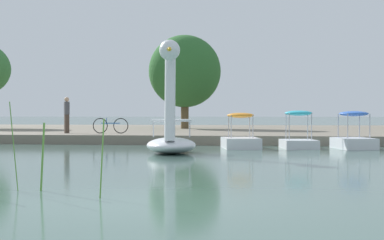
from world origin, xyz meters
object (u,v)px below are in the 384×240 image
(swan_boat, at_px, (171,130))
(pedal_boat_cyan, at_px, (299,138))
(tree_broadleaf_right, at_px, (185,71))
(bicycle_parked, at_px, (110,126))
(pedal_boat_blue, at_px, (354,137))
(pedal_boat_orange, at_px, (241,139))
(person_on_path, at_px, (67,114))

(swan_boat, xyz_separation_m, pedal_boat_cyan, (4.34, 3.88, -0.39))
(tree_broadleaf_right, distance_m, bicycle_parked, 11.06)
(pedal_boat_blue, relative_size, pedal_boat_cyan, 1.04)
(pedal_boat_orange, relative_size, bicycle_parked, 1.40)
(swan_boat, xyz_separation_m, pedal_boat_orange, (2.11, 3.63, -0.42))
(pedal_boat_cyan, height_order, bicycle_parked, pedal_boat_cyan)
(pedal_boat_cyan, distance_m, bicycle_parked, 9.87)
(swan_boat, bearing_deg, pedal_boat_cyan, 41.80)
(swan_boat, relative_size, pedal_boat_blue, 1.68)
(pedal_boat_blue, height_order, pedal_boat_orange, pedal_boat_blue)
(pedal_boat_cyan, xyz_separation_m, tree_broadleaf_right, (-6.77, 14.93, 3.62))
(tree_broadleaf_right, xyz_separation_m, bicycle_parked, (-1.99, -10.38, -3.24))
(swan_boat, xyz_separation_m, bicycle_parked, (-4.42, 8.42, -0.02))
(swan_boat, bearing_deg, tree_broadleaf_right, 97.37)
(pedal_boat_orange, bearing_deg, bicycle_parked, 143.68)
(tree_broadleaf_right, bearing_deg, person_on_path, -111.48)
(tree_broadleaf_right, distance_m, person_on_path, 11.58)
(pedal_boat_blue, height_order, bicycle_parked, pedal_boat_blue)
(pedal_boat_cyan, bearing_deg, person_on_path, 157.77)
(tree_broadleaf_right, bearing_deg, swan_boat, -82.63)
(pedal_boat_cyan, bearing_deg, tree_broadleaf_right, 114.40)
(tree_broadleaf_right, height_order, person_on_path, tree_broadleaf_right)
(pedal_boat_orange, xyz_separation_m, person_on_path, (-8.66, 4.71, 0.96))
(pedal_boat_blue, distance_m, person_on_path, 13.75)
(swan_boat, height_order, tree_broadleaf_right, tree_broadleaf_right)
(person_on_path, relative_size, bicycle_parked, 1.00)
(pedal_boat_blue, distance_m, pedal_boat_orange, 4.33)
(pedal_boat_cyan, distance_m, pedal_boat_orange, 2.25)
(swan_boat, xyz_separation_m, pedal_boat_blue, (6.43, 3.90, -0.34))
(pedal_boat_orange, xyz_separation_m, tree_broadleaf_right, (-4.54, 15.18, 3.65))
(pedal_boat_cyan, bearing_deg, bicycle_parked, 152.58)
(person_on_path, bearing_deg, swan_boat, -51.81)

